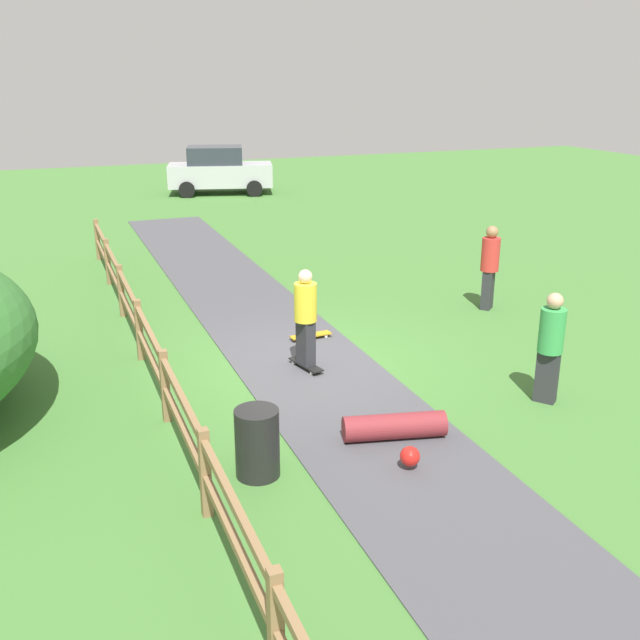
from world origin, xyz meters
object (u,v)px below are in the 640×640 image
(skater_riding, at_px, (306,315))
(bystander_red, at_px, (490,263))
(trash_bin, at_px, (257,443))
(parked_car_silver, at_px, (219,170))
(bystander_green, at_px, (550,343))
(skateboard_loose, at_px, (311,335))
(skater_fallen, at_px, (396,429))

(skater_riding, height_order, bystander_red, bystander_red)
(skater_riding, xyz_separation_m, bystander_red, (4.79, 1.75, 0.01))
(trash_bin, relative_size, parked_car_silver, 0.20)
(skater_riding, bearing_deg, bystander_green, -40.09)
(skateboard_loose, bearing_deg, bystander_red, 5.74)
(parked_car_silver, bearing_deg, skater_fallen, -97.68)
(trash_bin, height_order, skater_riding, skater_riding)
(skater_riding, xyz_separation_m, skateboard_loose, (0.59, 1.33, -0.90))
(trash_bin, bearing_deg, skater_fallen, 4.01)
(trash_bin, relative_size, bystander_red, 0.50)
(skateboard_loose, distance_m, parked_car_silver, 17.81)
(bystander_green, bearing_deg, skateboard_loose, 122.01)
(bystander_red, xyz_separation_m, bystander_green, (-1.78, -4.28, -0.03))
(trash_bin, xyz_separation_m, parked_car_silver, (4.95, 21.93, 0.51))
(skater_riding, bearing_deg, trash_bin, -120.28)
(trash_bin, distance_m, skater_riding, 3.52)
(skater_fallen, relative_size, bystander_red, 0.82)
(trash_bin, xyz_separation_m, skater_riding, (1.75, 3.01, 0.54))
(trash_bin, bearing_deg, bystander_green, 5.72)
(trash_bin, height_order, bystander_green, bystander_green)
(skater_fallen, xyz_separation_m, parked_car_silver, (2.94, 21.79, 0.76))
(bystander_green, bearing_deg, skater_riding, 139.91)
(skater_fallen, relative_size, bystander_green, 0.84)
(bystander_red, bearing_deg, bystander_green, -112.58)
(skateboard_loose, relative_size, parked_car_silver, 0.18)
(bystander_green, bearing_deg, trash_bin, -174.28)
(trash_bin, bearing_deg, skater_riding, 59.72)
(trash_bin, relative_size, bystander_green, 0.52)
(skater_riding, distance_m, bystander_red, 5.10)
(trash_bin, height_order, bystander_red, bystander_red)
(skateboard_loose, bearing_deg, trash_bin, -118.42)
(skateboard_loose, height_order, parked_car_silver, parked_car_silver)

